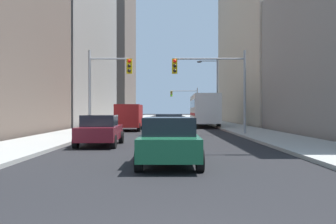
# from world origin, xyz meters

# --- Properties ---
(sidewalk_left) EXTENTS (3.69, 160.00, 0.15)m
(sidewalk_left) POSITION_xyz_m (-6.73, 50.00, 0.07)
(sidewalk_left) COLOR #9E9E99
(sidewalk_left) RESTS_ON ground
(sidewalk_right) EXTENTS (3.69, 160.00, 0.15)m
(sidewalk_right) POSITION_xyz_m (6.73, 50.00, 0.07)
(sidewalk_right) COLOR #9E9E99
(sidewalk_right) RESTS_ON ground
(city_bus) EXTENTS (2.76, 11.55, 3.40)m
(city_bus) POSITION_xyz_m (3.97, 35.80, 1.93)
(city_bus) COLOR silver
(city_bus) RESTS_ON ground
(cargo_van_red) EXTENTS (2.16, 5.23, 2.26)m
(cargo_van_red) POSITION_xyz_m (-3.30, 27.81, 1.29)
(cargo_van_red) COLOR maroon
(cargo_van_red) RESTS_ON ground
(sedan_green) EXTENTS (1.95, 4.21, 1.52)m
(sedan_green) POSITION_xyz_m (0.10, 7.98, 0.77)
(sedan_green) COLOR #195938
(sedan_green) RESTS_ON ground
(sedan_maroon) EXTENTS (1.95, 4.25, 1.52)m
(sedan_maroon) POSITION_xyz_m (-3.28, 14.24, 0.77)
(sedan_maroon) COLOR maroon
(sedan_maroon) RESTS_ON ground
(sedan_white) EXTENTS (1.96, 4.27, 1.52)m
(sedan_white) POSITION_xyz_m (0.08, 19.46, 0.77)
(sedan_white) COLOR white
(sedan_white) RESTS_ON ground
(traffic_signal_near_left) EXTENTS (3.10, 0.44, 6.00)m
(traffic_signal_near_left) POSITION_xyz_m (-4.19, 21.92, 4.01)
(traffic_signal_near_left) COLOR gray
(traffic_signal_near_left) RESTS_ON ground
(traffic_signal_near_right) EXTENTS (5.23, 0.44, 6.00)m
(traffic_signal_near_right) POSITION_xyz_m (3.20, 21.92, 4.11)
(traffic_signal_near_right) COLOR gray
(traffic_signal_near_right) RESTS_ON ground
(traffic_signal_far_right) EXTENTS (5.06, 0.44, 6.00)m
(traffic_signal_far_right) POSITION_xyz_m (3.28, 62.98, 4.10)
(traffic_signal_far_right) COLOR gray
(traffic_signal_far_right) RESTS_ON ground
(street_lamp_right) EXTENTS (2.38, 0.32, 7.50)m
(street_lamp_right) POSITION_xyz_m (5.21, 36.78, 4.54)
(street_lamp_right) COLOR gray
(street_lamp_right) RESTS_ON ground
(building_left_mid_office) EXTENTS (16.68, 28.94, 26.30)m
(building_left_mid_office) POSITION_xyz_m (-17.33, 45.37, 13.15)
(building_left_mid_office) COLOR gray
(building_left_mid_office) RESTS_ON ground
(building_left_far_tower) EXTENTS (25.20, 28.59, 46.11)m
(building_left_far_tower) POSITION_xyz_m (-22.44, 93.22, 23.06)
(building_left_far_tower) COLOR #66564C
(building_left_far_tower) RESTS_ON ground
(building_right_mid_block) EXTENTS (17.44, 28.31, 23.87)m
(building_right_mid_block) POSITION_xyz_m (17.53, 45.02, 11.93)
(building_right_mid_block) COLOR #B7A893
(building_right_mid_block) RESTS_ON ground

